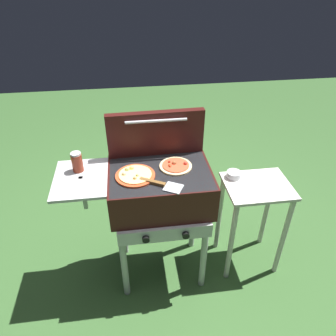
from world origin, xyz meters
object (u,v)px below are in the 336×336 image
(grill, at_px, (158,190))
(pizza_cheese, at_px, (135,175))
(spatula, at_px, (161,184))
(prep_table, at_px, (253,208))
(topping_bowl_near, at_px, (234,175))
(pizza_pepperoni, at_px, (176,166))
(sauce_jar, at_px, (77,162))

(grill, xyz_separation_m, pizza_cheese, (-0.14, -0.03, 0.15))
(spatula, xyz_separation_m, prep_table, (0.67, 0.14, -0.39))
(grill, bearing_deg, topping_bowl_near, 11.67)
(prep_table, bearing_deg, pizza_pepperoni, 176.49)
(spatula, xyz_separation_m, topping_bowl_near, (0.53, 0.25, -0.16))
(grill, xyz_separation_m, spatula, (0.00, -0.14, 0.15))
(grill, bearing_deg, spatula, -88.68)
(pizza_cheese, relative_size, pizza_pepperoni, 1.18)
(pizza_cheese, xyz_separation_m, pizza_pepperoni, (0.26, 0.07, -0.00))
(pizza_cheese, bearing_deg, topping_bowl_near, 11.52)
(pizza_cheese, distance_m, pizza_pepperoni, 0.27)
(grill, distance_m, prep_table, 0.71)
(prep_table, bearing_deg, spatula, -167.94)
(prep_table, relative_size, topping_bowl_near, 7.45)
(pizza_pepperoni, height_order, spatula, pizza_pepperoni)
(sauce_jar, relative_size, spatula, 0.50)
(sauce_jar, xyz_separation_m, prep_table, (1.16, -0.08, -0.44))
(pizza_cheese, xyz_separation_m, spatula, (0.14, -0.11, -0.00))
(grill, relative_size, topping_bowl_near, 9.83)
(spatula, bearing_deg, prep_table, 12.06)
(pizza_cheese, bearing_deg, sauce_jar, 162.45)
(sauce_jar, bearing_deg, spatula, -24.28)
(pizza_pepperoni, height_order, sauce_jar, sauce_jar)
(pizza_cheese, height_order, sauce_jar, sauce_jar)
(pizza_cheese, height_order, pizza_pepperoni, same)
(sauce_jar, bearing_deg, topping_bowl_near, 1.67)
(pizza_pepperoni, distance_m, prep_table, 0.68)
(pizza_pepperoni, bearing_deg, topping_bowl_near, 9.77)
(pizza_cheese, bearing_deg, prep_table, 2.24)
(grill, distance_m, topping_bowl_near, 0.55)
(pizza_cheese, distance_m, prep_table, 0.90)
(sauce_jar, height_order, topping_bowl_near, sauce_jar)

